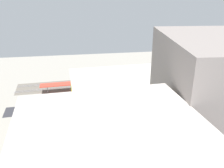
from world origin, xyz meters
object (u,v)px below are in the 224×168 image
at_px(parked_car_6, 88,99).
at_px(box_truck_0, 86,113).
at_px(platform_canopy_near, 109,80).
at_px(parked_car_4, 119,97).
at_px(parked_car_3, 134,96).
at_px(tower_crane, 193,76).
at_px(passenger_coach, 187,70).
at_px(parked_car_7, 73,99).
at_px(parked_car_2, 148,95).
at_px(street_tree_0, 193,91).
at_px(parked_car_5, 103,98).
at_px(construction_building, 125,109).
at_px(traffic_light, 107,98).
at_px(street_tree_2, 140,96).
at_px(locomotive, 152,74).
at_px(parked_car_0, 174,92).
at_px(street_tree_1, 195,92).
at_px(parked_car_1, 160,94).

xyz_separation_m(parked_car_6, box_truck_0, (1.65, 14.69, 0.85)).
relative_size(platform_canopy_near, parked_car_4, 14.21).
distance_m(parked_car_3, tower_crane, 38.21).
xyz_separation_m(passenger_coach, parked_car_7, (65.99, 23.96, -2.30)).
bearing_deg(passenger_coach, tower_crane, 64.83).
height_order(parked_car_2, street_tree_0, street_tree_0).
xyz_separation_m(parked_car_5, parked_car_7, (13.84, -0.30, 0.09)).
bearing_deg(construction_building, parked_car_2, -123.50).
xyz_separation_m(parked_car_7, tower_crane, (-40.23, 30.87, 20.28)).
height_order(platform_canopy_near, parked_car_7, platform_canopy_near).
distance_m(parked_car_4, traffic_light, 10.94).
bearing_deg(parked_car_5, parked_car_7, -1.23).
xyz_separation_m(parked_car_4, construction_building, (4.02, 30.92, 10.24)).
distance_m(parked_car_6, street_tree_2, 23.76).
relative_size(parked_car_3, parked_car_5, 0.85).
bearing_deg(parked_car_4, traffic_light, 49.76).
distance_m(locomotive, passenger_coach, 21.14).
xyz_separation_m(parked_car_3, box_truck_0, (23.34, 14.52, 0.85)).
bearing_deg(parked_car_0, street_tree_1, 120.30).
distance_m(passenger_coach, street_tree_1, 35.41).
relative_size(parked_car_6, street_tree_1, 0.56).
distance_m(parked_car_2, street_tree_1, 21.02).
distance_m(parked_car_2, parked_car_6, 28.40).
height_order(locomotive, street_tree_0, street_tree_0).
bearing_deg(parked_car_2, street_tree_0, 158.17).
height_order(parked_car_1, parked_car_6, parked_car_6).
height_order(parked_car_1, tower_crane, tower_crane).
height_order(parked_car_1, parked_car_5, parked_car_1).
xyz_separation_m(parked_car_2, construction_building, (17.84, 30.61, 10.26)).
bearing_deg(parked_car_5, street_tree_0, 169.07).
height_order(street_tree_1, street_tree_2, street_tree_1).
bearing_deg(construction_building, tower_crane, 177.49).
bearing_deg(parked_car_6, locomotive, -147.31).
relative_size(box_truck_0, street_tree_1, 1.16).
bearing_deg(tower_crane, traffic_light, -41.55).
relative_size(locomotive, parked_car_7, 3.47).
relative_size(parked_car_5, street_tree_2, 0.69).
bearing_deg(passenger_coach, parked_car_1, 44.56).
relative_size(locomotive, box_truck_0, 1.87).
bearing_deg(street_tree_0, parked_car_0, -56.36).
bearing_deg(locomotive, street_tree_0, 105.62).
bearing_deg(traffic_light, parked_car_2, -159.61).
relative_size(parked_car_6, traffic_light, 0.70).
relative_size(passenger_coach, construction_building, 0.55).
bearing_deg(construction_building, parked_car_6, -74.29).
height_order(parked_car_0, parked_car_7, parked_car_7).
bearing_deg(platform_canopy_near, traffic_light, 79.78).
relative_size(passenger_coach, parked_car_3, 4.45).
distance_m(parked_car_1, box_truck_0, 39.16).
bearing_deg(locomotive, street_tree_2, 63.78).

